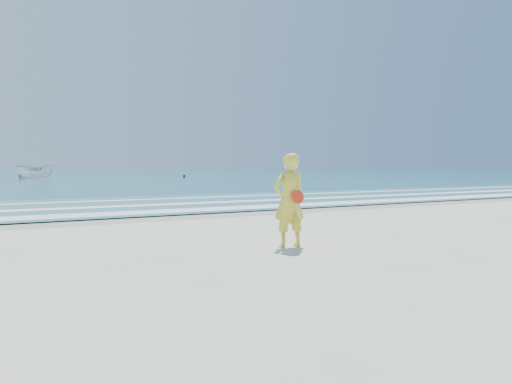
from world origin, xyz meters
TOP-DOWN VIEW (x-y plane):
  - ground at (0.00, 0.00)m, footprint 400.00×400.00m
  - wet_sand at (0.00, 9.00)m, footprint 400.00×2.40m
  - shallow at (0.00, 14.00)m, footprint 400.00×10.00m
  - foam_near at (0.00, 10.30)m, footprint 400.00×1.40m
  - foam_mid at (0.00, 13.20)m, footprint 400.00×0.90m
  - foam_far at (0.00, 16.50)m, footprint 400.00×0.60m
  - boat at (1.66, 60.51)m, footprint 5.08×3.13m
  - buoy at (20.36, 58.58)m, footprint 0.36×0.36m
  - woman at (-0.36, 2.10)m, footprint 0.70×0.48m

SIDE VIEW (x-z plane):
  - ground at x=0.00m, z-range 0.00..0.00m
  - wet_sand at x=0.00m, z-range 0.00..0.00m
  - shallow at x=0.00m, z-range 0.04..0.05m
  - foam_near at x=0.00m, z-range 0.05..0.06m
  - foam_mid at x=0.00m, z-range 0.05..0.06m
  - foam_far at x=0.00m, z-range 0.05..0.06m
  - buoy at x=20.36m, z-range 0.04..0.40m
  - woman at x=-0.36m, z-range 0.00..1.86m
  - boat at x=1.66m, z-range 0.04..1.88m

